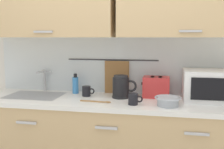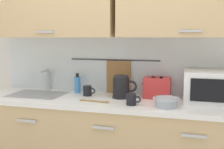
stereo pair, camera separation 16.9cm
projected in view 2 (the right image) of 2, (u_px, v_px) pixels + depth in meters
The scene contains 11 objects.
counter_unit at pixel (112, 147), 2.48m from camera, with size 2.53×0.64×0.90m.
back_wall_assembly at pixel (120, 30), 2.56m from camera, with size 3.70×0.41×2.50m.
sink_faucet at pixel (47, 77), 2.82m from camera, with size 0.09×0.17×0.22m.
microwave at pixel (212, 87), 2.29m from camera, with size 0.46×0.35×0.27m.
electric_kettle at pixel (121, 87), 2.47m from camera, with size 0.23×0.16×0.21m.
dish_soap_bottle at pixel (77, 84), 2.70m from camera, with size 0.06×0.06×0.20m.
mug_near_sink at pixel (88, 91), 2.57m from camera, with size 0.12×0.08×0.09m.
mixing_bowl at pixel (166, 102), 2.15m from camera, with size 0.21×0.21×0.08m.
toaster at pixel (157, 87), 2.47m from camera, with size 0.26×0.17×0.19m.
mug_by_kettle at pixel (132, 99), 2.21m from camera, with size 0.12×0.08×0.09m.
wooden_spoon at pixel (98, 101), 2.32m from camera, with size 0.28×0.05×0.01m.
Camera 2 is at (0.61, -1.99, 1.45)m, focal length 43.49 mm.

